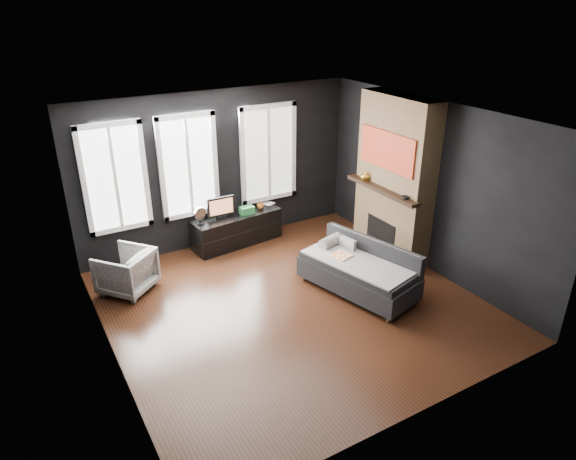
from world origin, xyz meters
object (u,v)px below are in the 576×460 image
monitor (221,206)px  mug (260,206)px  sofa (358,269)px  armchair (126,269)px  mantel_vase (365,175)px  media_console (237,229)px  book (264,199)px

monitor → mug: size_ratio=4.12×
sofa → armchair: size_ratio=2.44×
mug → mantel_vase: mantel_vase is taller
monitor → mantel_vase: size_ratio=2.93×
media_console → book: (0.64, 0.15, 0.40)m
media_console → monitor: monitor is taller
monitor → book: bearing=10.4°
mantel_vase → mug: bearing=138.6°
sofa → book: (-0.23, 2.56, 0.30)m
sofa → book: book is taller
sofa → mantel_vase: (1.02, 1.22, 0.93)m
media_console → book: book is taller
book → monitor: bearing=-169.9°
monitor → book: 0.94m
monitor → sofa: bearing=-64.0°
media_console → monitor: 0.58m
armchair → mug: size_ratio=6.03×
sofa → book: size_ratio=7.30×
media_console → mantel_vase: bearing=-38.9°
armchair → mug: (2.62, 0.67, 0.26)m
sofa → media_console: size_ratio=1.09×
media_console → monitor: (-0.29, -0.02, 0.50)m
monitor → mug: 0.80m
mug → monitor: bearing=-176.7°
mantel_vase → armchair: bearing=172.2°
book → mantel_vase: size_ratio=1.44×
armchair → book: 2.88m
mantel_vase → monitor: bearing=151.6°
book → mantel_vase: 1.93m
armchair → media_console: 2.21m
monitor → armchair: bearing=-160.9°
book → mantel_vase: (1.25, -1.34, 0.63)m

